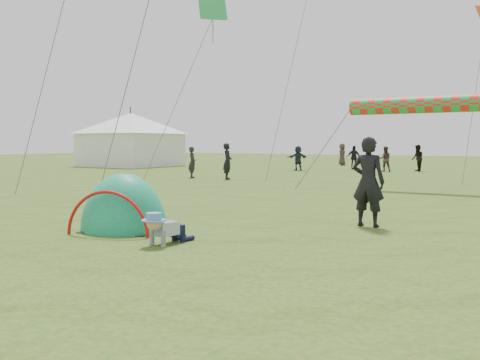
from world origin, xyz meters
The scene contains 14 objects.
ground centered at (0.00, 0.00, 0.00)m, with size 140.00×140.00×0.00m, color #214E16.
crawling_toddler centered at (-0.68, 0.55, 0.30)m, with size 0.55×0.79×0.60m, color black, non-canonical shape.
popup_tent centered at (-2.37, 1.26, 0.00)m, with size 1.82×1.50×2.35m, color #18764A.
standing_adult centered at (1.67, 4.48, 0.97)m, with size 0.70×0.46×1.93m, color black.
event_marquee centered at (-23.81, 23.48, 2.19)m, with size 6.37×6.37×4.38m, color white, non-canonical shape.
crowd_person_0 centered at (-9.19, 15.15, 0.89)m, with size 0.65×0.42×1.78m, color black.
crowd_person_1 centered at (-4.90, 26.37, 0.79)m, with size 0.77×0.60×1.58m, color #423230.
crowd_person_2 centered at (-7.60, 28.08, 0.80)m, with size 0.94×0.39×1.61m, color black.
crowd_person_6 centered at (-11.36, 15.11, 0.80)m, with size 0.58×0.38×1.60m, color black.
crowd_person_10 centered at (-10.67, 33.61, 0.87)m, with size 0.85×0.55×1.74m, color #3D2F2B.
crowd_person_11 centered at (-10.05, 24.57, 0.80)m, with size 1.49×0.47×1.60m, color #222D3E.
crowd_person_13 centered at (-3.22, 27.57, 0.84)m, with size 0.82×0.64×1.68m, color black.
rainbow_tube_kite centered at (0.84, 13.95, 3.22)m, with size 0.64×0.64×6.40m, color red.
diamond_kite_3 centered at (-9.15, 13.90, 7.97)m, with size 1.27×1.27×0.00m, color green.
Camera 1 is at (5.52, -6.59, 1.80)m, focal length 40.00 mm.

